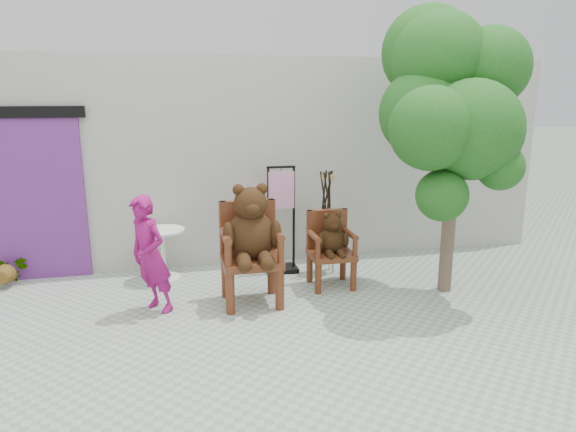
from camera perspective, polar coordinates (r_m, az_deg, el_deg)
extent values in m
plane|color=#98A493|center=(5.45, 1.52, -13.60)|extent=(60.00, 60.00, 0.00)
cube|color=#AEADA3|center=(7.96, -3.86, 6.34)|extent=(9.00, 1.00, 3.00)
cube|color=#68297C|center=(7.64, -26.02, 1.66)|extent=(1.20, 0.08, 2.20)
cube|color=black|center=(7.47, -27.00, 10.25)|extent=(1.40, 0.06, 0.15)
cylinder|color=#49210F|center=(5.98, -6.44, -8.59)|extent=(0.10, 0.10, 0.49)
cylinder|color=#49210F|center=(6.47, -6.95, -6.89)|extent=(0.10, 0.10, 0.49)
cylinder|color=#49210F|center=(6.06, -0.91, -8.20)|extent=(0.10, 0.10, 0.49)
cylinder|color=#49210F|center=(6.54, -1.85, -6.55)|extent=(0.10, 0.10, 0.49)
cube|color=#49210F|center=(6.16, -4.08, -5.00)|extent=(0.70, 0.64, 0.09)
cube|color=#49210F|center=(6.31, -4.50, -1.08)|extent=(0.66, 0.09, 0.64)
cylinder|color=#49210F|center=(6.28, -7.23, -1.23)|extent=(0.09, 0.09, 0.64)
cylinder|color=#49210F|center=(5.82, -6.67, -4.19)|extent=(0.08, 0.08, 0.29)
cylinder|color=#49210F|center=(6.02, -6.97, -2.14)|extent=(0.09, 0.61, 0.09)
cylinder|color=#49210F|center=(6.36, -1.81, -0.94)|extent=(0.09, 0.09, 0.64)
cylinder|color=#49210F|center=(5.90, -0.82, -3.83)|extent=(0.08, 0.08, 0.29)
cylinder|color=#49210F|center=(6.11, -1.33, -1.82)|extent=(0.09, 0.61, 0.09)
ellipsoid|color=black|center=(6.10, -4.16, -2.28)|extent=(0.59, 0.50, 0.62)
sphere|color=black|center=(5.97, -4.19, 1.39)|extent=(0.39, 0.39, 0.39)
ellipsoid|color=black|center=(5.83, -3.96, 0.79)|extent=(0.18, 0.14, 0.14)
sphere|color=black|center=(5.93, -5.54, 2.91)|extent=(0.14, 0.14, 0.14)
sphere|color=black|center=(5.97, -2.93, 3.03)|extent=(0.14, 0.14, 0.14)
ellipsoid|color=black|center=(5.93, -6.65, -2.35)|extent=(0.14, 0.20, 0.35)
ellipsoid|color=black|center=(5.89, -4.98, -4.91)|extent=(0.17, 0.34, 0.17)
sphere|color=black|center=(5.77, -4.79, -5.51)|extent=(0.17, 0.17, 0.17)
ellipsoid|color=black|center=(6.01, -1.36, -2.05)|extent=(0.14, 0.20, 0.35)
ellipsoid|color=black|center=(5.93, -2.53, -4.75)|extent=(0.17, 0.34, 0.17)
sphere|color=black|center=(5.80, -2.29, -5.35)|extent=(0.17, 0.17, 0.17)
cylinder|color=#49210F|center=(6.55, 3.37, -6.97)|extent=(0.08, 0.08, 0.40)
cylinder|color=#49210F|center=(6.93, 2.41, -5.78)|extent=(0.08, 0.08, 0.40)
cylinder|color=#49210F|center=(6.69, 7.28, -6.62)|extent=(0.08, 0.08, 0.40)
cylinder|color=#49210F|center=(7.06, 6.12, -5.48)|extent=(0.08, 0.08, 0.40)
cube|color=#49210F|center=(6.73, 4.84, -4.31)|extent=(0.56, 0.52, 0.08)
cube|color=#49210F|center=(6.85, 4.34, -1.40)|extent=(0.54, 0.08, 0.52)
cylinder|color=#49210F|center=(6.78, 2.36, -1.52)|extent=(0.08, 0.08, 0.52)
cylinder|color=#49210F|center=(6.42, 3.34, -3.70)|extent=(0.07, 0.07, 0.24)
cylinder|color=#49210F|center=(6.58, 2.85, -2.20)|extent=(0.08, 0.49, 0.08)
cylinder|color=#49210F|center=(6.92, 6.28, -1.28)|extent=(0.08, 0.08, 0.52)
cylinder|color=#49210F|center=(6.57, 7.46, -3.41)|extent=(0.07, 0.07, 0.24)
cylinder|color=#49210F|center=(6.73, 6.88, -1.94)|extent=(0.08, 0.49, 0.08)
ellipsoid|color=black|center=(6.68, 4.85, -2.77)|extent=(0.35, 0.30, 0.37)
sphere|color=black|center=(6.60, 4.94, -0.80)|extent=(0.23, 0.23, 0.23)
ellipsoid|color=black|center=(6.52, 5.18, -1.15)|extent=(0.10, 0.08, 0.08)
sphere|color=black|center=(6.56, 4.26, 0.01)|extent=(0.08, 0.08, 0.08)
sphere|color=black|center=(6.61, 5.61, 0.08)|extent=(0.08, 0.08, 0.08)
ellipsoid|color=black|center=(6.56, 3.67, -2.82)|extent=(0.08, 0.12, 0.21)
ellipsoid|color=black|center=(6.55, 4.61, -4.18)|extent=(0.10, 0.20, 0.10)
sphere|color=black|center=(6.48, 4.82, -4.49)|extent=(0.10, 0.10, 0.10)
ellipsoid|color=black|center=(6.66, 6.41, -2.64)|extent=(0.08, 0.12, 0.21)
ellipsoid|color=black|center=(6.60, 5.86, -4.09)|extent=(0.10, 0.20, 0.10)
sphere|color=black|center=(6.53, 6.08, -4.40)|extent=(0.10, 0.10, 0.10)
imported|color=#911161|center=(6.03, -15.03, -4.23)|extent=(0.59, 0.60, 1.39)
cylinder|color=white|center=(7.09, -13.83, -1.58)|extent=(0.60, 0.60, 0.03)
cylinder|color=white|center=(7.18, -13.68, -4.20)|extent=(0.06, 0.06, 0.68)
cylinder|color=white|center=(7.29, -13.53, -6.71)|extent=(0.44, 0.44, 0.03)
cube|color=black|center=(7.17, -2.17, -0.53)|extent=(0.03, 0.03, 1.50)
cube|color=black|center=(7.24, 0.64, -0.39)|extent=(0.03, 0.03, 1.50)
cube|color=black|center=(7.06, -0.78, 5.46)|extent=(0.40, 0.03, 0.03)
cube|color=black|center=(7.41, -0.74, -5.87)|extent=(0.45, 0.35, 0.06)
cube|color=#D794BD|center=(7.10, -0.75, 2.89)|extent=(0.36, 0.04, 0.52)
cylinder|color=black|center=(7.06, -0.78, 5.22)|extent=(0.01, 0.01, 0.08)
cylinder|color=white|center=(7.25, 4.20, -2.93)|extent=(0.32, 0.32, 0.03)
cylinder|color=white|center=(7.42, 4.62, -4.34)|extent=(0.03, 0.03, 0.44)
cylinder|color=white|center=(7.37, 3.35, -4.43)|extent=(0.03, 0.03, 0.44)
cylinder|color=white|center=(7.22, 3.72, -4.83)|extent=(0.03, 0.03, 0.44)
cylinder|color=white|center=(7.27, 5.01, -4.73)|extent=(0.03, 0.03, 0.44)
cylinder|color=black|center=(7.13, 3.96, 1.89)|extent=(0.12, 0.10, 0.80)
cylinder|color=olive|center=(7.10, 3.71, 4.47)|extent=(0.04, 0.04, 0.08)
cylinder|color=black|center=(7.15, 4.26, 1.92)|extent=(0.18, 0.06, 0.79)
cylinder|color=olive|center=(7.16, 4.27, 4.52)|extent=(0.05, 0.04, 0.08)
cylinder|color=black|center=(7.06, 4.51, 1.77)|extent=(0.18, 0.07, 0.79)
cylinder|color=olive|center=(6.96, 4.85, 4.26)|extent=(0.05, 0.04, 0.08)
cylinder|color=black|center=(7.14, 4.53, 1.90)|extent=(0.06, 0.08, 0.80)
cylinder|color=olive|center=(7.11, 4.70, 4.46)|extent=(0.04, 0.04, 0.07)
cylinder|color=black|center=(7.09, 4.66, 1.80)|extent=(0.08, 0.09, 0.80)
cylinder|color=olive|center=(7.02, 4.96, 4.33)|extent=(0.04, 0.04, 0.08)
cylinder|color=black|center=(7.06, 4.08, 1.77)|extent=(0.12, 0.13, 0.79)
cylinder|color=olive|center=(6.96, 3.90, 4.28)|extent=(0.04, 0.04, 0.08)
cylinder|color=#4D3A2E|center=(6.64, 17.78, 4.09)|extent=(0.17, 0.17, 2.95)
sphere|color=#103D11|center=(6.42, 14.74, 11.00)|extent=(1.04, 1.04, 1.04)
sphere|color=#103D11|center=(6.71, 21.46, 15.11)|extent=(0.96, 0.96, 0.96)
sphere|color=#103D11|center=(6.16, 19.74, 9.01)|extent=(1.13, 1.13, 1.13)
sphere|color=#103D11|center=(6.87, 15.30, 17.13)|extent=(1.15, 1.15, 1.15)
sphere|color=#103D11|center=(6.61, 16.42, 16.39)|extent=(1.13, 1.13, 1.13)
sphere|color=#103D11|center=(6.79, 15.88, 14.30)|extent=(0.78, 0.78, 0.78)
sphere|color=#103D11|center=(5.84, 15.61, 9.35)|extent=(0.92, 0.92, 0.92)
sphere|color=#103D11|center=(6.01, 16.73, 2.21)|extent=(0.59, 0.59, 0.59)
sphere|color=#103D11|center=(6.20, 22.52, 5.05)|extent=(0.53, 0.53, 0.53)
imported|color=#103D11|center=(7.73, -28.62, -5.26)|extent=(0.43, 0.38, 0.44)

